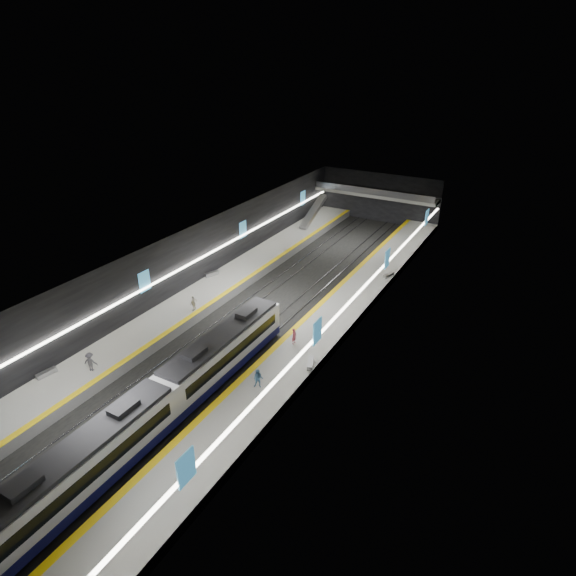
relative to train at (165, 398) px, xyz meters
The scene contains 26 objects.
ground 19.29m from the train, 97.50° to the left, with size 70.00×70.00×0.00m, color black.
ceiling 20.02m from the train, 97.50° to the left, with size 20.00×70.00×0.04m, color beige.
wall_left 22.81m from the train, 123.34° to the left, with size 0.04×70.00×8.00m, color black.
wall_right 20.50m from the train, 68.46° to the left, with size 0.04×70.00×8.00m, color black.
wall_back 54.09m from the train, 92.65° to the left, with size 20.00×0.04×8.00m, color black.
platform_left 21.54m from the train, 117.76° to the left, with size 5.00×70.00×1.00m, color slate.
tile_surface_left 21.50m from the train, 117.76° to the left, with size 5.00×70.00×0.02m, color #A8A8A3.
tactile_strip_left 20.57m from the train, 112.32° to the left, with size 0.60×70.00×0.02m, color yellow.
platform_right 19.72m from the train, 75.25° to the left, with size 5.00×70.00×1.00m, color slate.
tile_surface_right 19.68m from the train, 75.25° to the left, with size 5.00×70.00×0.02m, color #A8A8A3.
tactile_strip_right 19.24m from the train, 81.62° to the left, with size 0.60×70.00×0.02m, color yellow.
rails 19.28m from the train, 97.50° to the left, with size 6.52×70.00×0.12m.
train is the anchor object (origin of this frame).
ad_posters 20.28m from the train, 97.13° to the left, with size 19.94×53.50×2.20m.
cove_light_left 22.69m from the train, 122.92° to the left, with size 0.25×68.60×0.12m, color white.
cove_light_right 20.42m from the train, 68.98° to the left, with size 0.25×68.60×0.12m, color white.
mezzanine_bridge 52.06m from the train, 92.76° to the left, with size 20.00×3.00×1.50m.
escalator 46.10m from the train, 102.53° to the left, with size 1.20×8.00×0.60m, color #99999E.
bench_left_near 12.14m from the train, behind, with size 0.47×1.71×0.42m, color #99999E.
bench_left_far 24.50m from the train, 119.35° to the left, with size 0.50×1.79×0.44m, color #99999E.
bench_right_near 12.83m from the train, 56.84° to the left, with size 0.49×1.75×0.43m, color #99999E.
bench_right_far 32.45m from the train, 77.54° to the left, with size 0.46×1.66×0.41m, color #99999E.
passenger_right_a 13.70m from the train, 72.78° to the left, with size 0.58×0.38×1.59m, color #C5495C.
passenger_right_b 7.52m from the train, 51.78° to the left, with size 0.83×0.64×1.70m, color teal.
passenger_left_a 15.85m from the train, 121.58° to the left, with size 0.99×0.41×1.69m, color silver.
passenger_left_b 9.22m from the train, behind, with size 1.15×0.66×1.77m, color #45444C.
Camera 1 is at (24.83, -39.54, 26.11)m, focal length 30.00 mm.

